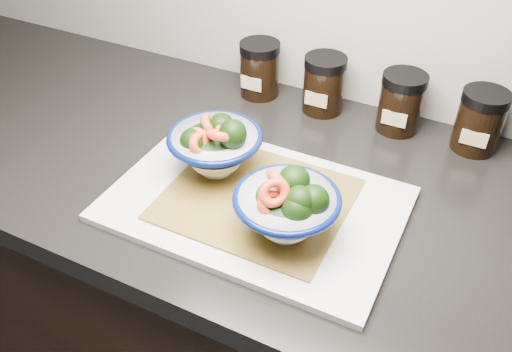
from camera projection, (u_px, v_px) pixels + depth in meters
The scene contains 9 objects.
countertop at pixel (310, 198), 0.90m from camera, with size 3.50×0.60×0.04m, color black.
cutting_board at pixel (255, 204), 0.85m from camera, with size 0.45×0.30×0.01m, color silver.
bamboo_mat at pixel (256, 199), 0.85m from camera, with size 0.28×0.24×0.00m, color olive.
bowl_left at pixel (215, 146), 0.87m from camera, with size 0.16×0.16×0.11m.
bowl_right at pixel (288, 208), 0.76m from camera, with size 0.15×0.15×0.12m.
spice_jar_a at pixel (260, 69), 1.10m from camera, with size 0.08×0.08×0.11m.
spice_jar_b at pixel (324, 84), 1.05m from camera, with size 0.08×0.08×0.11m.
spice_jar_c at pixel (401, 102), 1.00m from camera, with size 0.08×0.08×0.11m.
spice_jar_d at pixel (480, 121), 0.95m from camera, with size 0.08×0.08×0.11m.
Camera 1 is at (0.23, 0.80, 1.47)m, focal length 38.00 mm.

